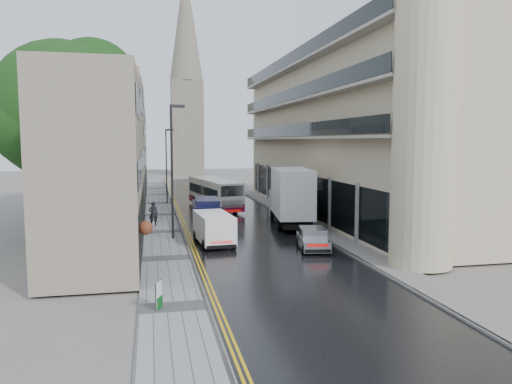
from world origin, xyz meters
name	(u,v)px	position (x,y,z in m)	size (l,w,h in m)	color
ground	(339,322)	(0.00, 0.00, 0.00)	(200.00, 200.00, 0.00)	slate
road	(227,214)	(0.00, 27.50, 0.01)	(9.00, 85.00, 0.02)	black
left_sidewalk	(161,215)	(-5.85, 27.50, 0.06)	(2.70, 85.00, 0.12)	gray
right_sidewalk	(284,212)	(5.40, 27.50, 0.06)	(1.80, 85.00, 0.12)	slate
old_shop_row	(118,147)	(-9.45, 30.00, 6.00)	(4.50, 56.00, 12.00)	gray
modern_block	(342,136)	(10.30, 26.00, 7.00)	(8.00, 40.00, 14.00)	#BCB28C
church_spire	(186,71)	(0.50, 82.00, 20.00)	(6.40, 6.40, 40.00)	gray
tree_near	(63,135)	(-12.50, 20.00, 6.95)	(10.56, 10.56, 13.89)	black
tree_far	(90,144)	(-12.20, 33.00, 6.23)	(9.24, 9.24, 12.46)	black
cream_bus	(213,197)	(-1.15, 28.38, 1.44)	(2.37, 10.44, 2.85)	white
white_lorry	(279,200)	(2.45, 18.31, 2.25)	(2.55, 8.50, 4.46)	white
silver_hatchback	(304,243)	(1.98, 10.61, 0.70)	(1.58, 3.61, 1.35)	#99999D
white_van	(205,234)	(-3.54, 12.82, 1.04)	(1.93, 4.51, 2.04)	white
navy_van	(195,217)	(-3.64, 17.93, 1.26)	(1.94, 4.85, 2.47)	black
pedestrian	(153,214)	(-6.50, 21.67, 1.05)	(0.68, 0.44, 1.86)	black
lamp_post_near	(172,173)	(-5.26, 16.49, 4.50)	(0.99, 0.22, 8.76)	black
lamp_post_far	(166,167)	(-5.03, 35.53, 3.92)	(0.86, 0.19, 7.60)	black
estate_sign	(159,296)	(-6.42, 2.46, 0.64)	(0.08, 0.62, 1.04)	white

